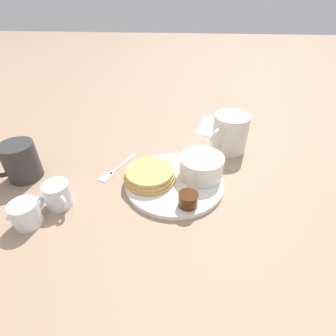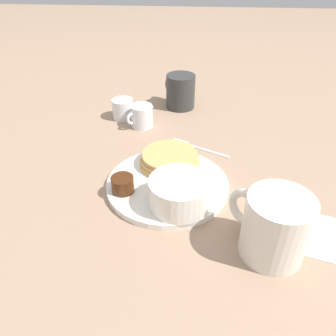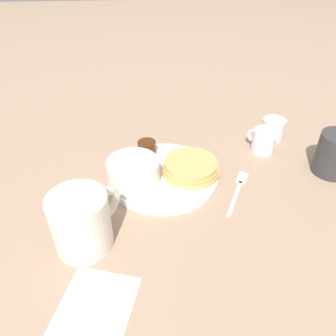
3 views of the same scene
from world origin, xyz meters
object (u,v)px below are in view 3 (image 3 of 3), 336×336
plate (163,175)px  coffee_mug (82,221)px  creamer_pitcher_far (273,129)px  fork (239,187)px  second_mug (336,154)px  bowl (133,171)px  creamer_pitcher_near (264,141)px

plate → coffee_mug: size_ratio=2.03×
coffee_mug → creamer_pitcher_far: 0.52m
plate → fork: plate is taller
fork → second_mug: bearing=-79.0°
bowl → coffee_mug: size_ratio=0.91×
bowl → coffee_mug: 0.16m
creamer_pitcher_near → plate: bearing=109.3°
creamer_pitcher_near → creamer_pitcher_far: 0.07m
fork → bowl: bearing=84.5°
creamer_pitcher_near → creamer_pitcher_far: bearing=-37.1°
creamer_pitcher_near → second_mug: (-0.09, -0.12, 0.02)m
bowl → creamer_pitcher_near: bearing=-70.1°
creamer_pitcher_far → coffee_mug: bearing=125.7°
coffee_mug → bowl: bearing=-29.7°
plate → second_mug: size_ratio=2.35×
bowl → creamer_pitcher_far: (0.16, -0.34, -0.01)m
plate → creamer_pitcher_near: creamer_pitcher_near is taller
creamer_pitcher_far → fork: creamer_pitcher_far is taller
bowl → creamer_pitcher_near: (0.11, -0.30, -0.01)m
creamer_pitcher_far → second_mug: 0.17m
plate → bowl: 0.07m
plate → fork: bearing=-106.7°
coffee_mug → fork: (0.12, -0.29, -0.05)m
bowl → coffee_mug: bearing=150.3°
bowl → creamer_pitcher_near: bowl is taller
plate → creamer_pitcher_far: creamer_pitcher_far is taller
creamer_pitcher_far → fork: (-0.19, 0.13, -0.02)m
bowl → creamer_pitcher_near: size_ratio=1.67×
creamer_pitcher_near → fork: size_ratio=0.46×
plate → coffee_mug: (-0.17, 0.14, 0.05)m
coffee_mug → creamer_pitcher_near: (0.25, -0.38, -0.02)m
plate → second_mug: bearing=-90.7°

